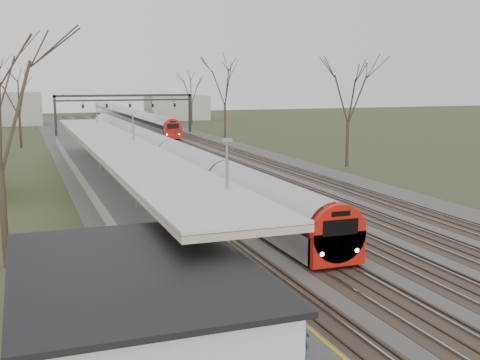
# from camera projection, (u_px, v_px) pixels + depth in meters

# --- Properties ---
(track_bed) EXTENTS (24.00, 160.00, 0.22)m
(track_bed) POSITION_uv_depth(u_px,v_px,m) (173.00, 157.00, 64.63)
(track_bed) COLOR #474442
(track_bed) RESTS_ON ground
(platform) EXTENTS (3.50, 69.00, 1.00)m
(platform) POSITION_uv_depth(u_px,v_px,m) (109.00, 184.00, 45.19)
(platform) COLOR #9E9B93
(platform) RESTS_ON ground
(canopy) EXTENTS (4.10, 50.00, 3.11)m
(canopy) POSITION_uv_depth(u_px,v_px,m) (116.00, 145.00, 40.44)
(canopy) COLOR slate
(canopy) RESTS_ON platform
(station_building) EXTENTS (6.00, 9.00, 3.20)m
(station_building) POSITION_uv_depth(u_px,v_px,m) (134.00, 325.00, 16.53)
(station_building) COLOR silver
(station_building) RESTS_ON ground
(signal_gantry) EXTENTS (21.00, 0.59, 6.08)m
(signal_gantry) POSITION_uv_depth(u_px,v_px,m) (125.00, 102.00, 91.59)
(signal_gantry) COLOR black
(signal_gantry) RESTS_ON ground
(tree_east_far) EXTENTS (5.00, 5.00, 10.30)m
(tree_east_far) POSITION_uv_depth(u_px,v_px,m) (349.00, 90.00, 56.09)
(tree_east_far) COLOR #2D231C
(tree_east_far) RESTS_ON ground
(train_near) EXTENTS (2.62, 75.21, 3.05)m
(train_near) POSITION_uv_depth(u_px,v_px,m) (154.00, 148.00, 60.36)
(train_near) COLOR #B7BAC2
(train_near) RESTS_ON ground
(train_far) EXTENTS (2.62, 75.21, 3.05)m
(train_far) POSITION_uv_depth(u_px,v_px,m) (126.00, 115.00, 116.15)
(train_far) COLOR #B7BAC2
(train_far) RESTS_ON ground
(passenger) EXTENTS (0.45, 0.66, 1.75)m
(passenger) POSITION_uv_depth(u_px,v_px,m) (302.00, 341.00, 14.93)
(passenger) COLOR #2F4B5C
(passenger) RESTS_ON platform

